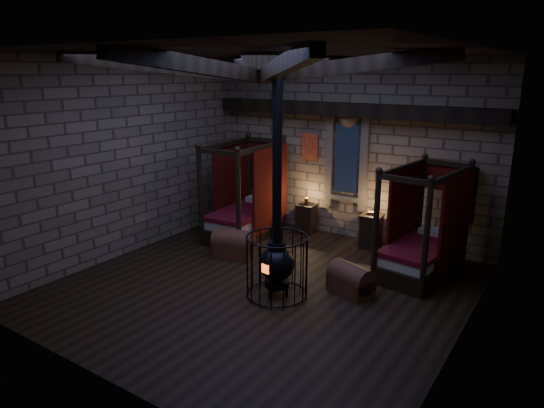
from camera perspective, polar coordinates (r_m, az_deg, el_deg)
The scene contains 8 objects.
room at distance 8.44m, azimuth -0.76°, elevation 14.30°, with size 7.02×7.02×4.29m.
bed_left at distance 11.82m, azimuth -3.03°, elevation -1.03°, with size 1.29×2.24×2.26m.
bed_right at distance 10.04m, azimuth 17.28°, elevation -4.97°, with size 1.32×2.16×2.14m.
trunk_left at distance 10.53m, azimuth -4.55°, elevation -4.78°, with size 0.96×0.74×0.63m.
trunk_right at distance 8.96m, azimuth 9.28°, elevation -8.85°, with size 0.90×0.73×0.58m.
nightstand_left at distance 12.01m, azimuth 4.06°, elevation -1.68°, with size 0.49×0.47×0.90m.
nightstand_right at distance 11.23m, azimuth 11.56°, elevation -3.11°, with size 0.53×0.52×0.85m.
stove at distance 8.60m, azimuth 0.59°, elevation -6.78°, with size 1.10×1.10×4.05m.
Camera 1 is at (4.76, -6.88, 3.92)m, focal length 32.00 mm.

